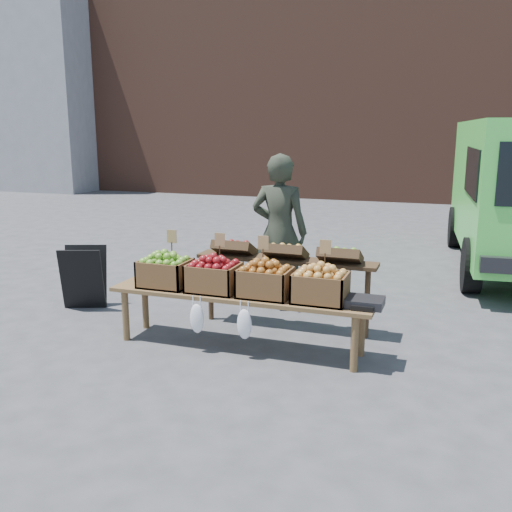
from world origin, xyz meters
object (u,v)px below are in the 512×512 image
(back_table, at_px, (285,283))
(crate_golden_apples, at_px, (165,273))
(chalkboard_sign, at_px, (84,277))
(crate_green_apples, at_px, (320,288))
(vendor, at_px, (279,232))
(crate_russet_pears, at_px, (214,278))
(crate_red_apples, at_px, (265,282))
(display_bench, at_px, (239,321))
(weighing_scale, at_px, (365,302))

(back_table, height_order, crate_golden_apples, back_table)
(chalkboard_sign, relative_size, crate_green_apples, 1.56)
(vendor, relative_size, crate_golden_apples, 3.80)
(crate_russet_pears, xyz_separation_m, crate_red_apples, (0.55, 0.00, 0.00))
(display_bench, relative_size, weighing_scale, 7.94)
(crate_red_apples, height_order, weighing_scale, crate_red_apples)
(display_bench, relative_size, crate_green_apples, 5.40)
(chalkboard_sign, distance_m, crate_russet_pears, 2.13)
(crate_red_apples, bearing_deg, crate_russet_pears, 180.00)
(crate_red_apples, bearing_deg, crate_golden_apples, 180.00)
(chalkboard_sign, bearing_deg, crate_green_apples, -31.47)
(crate_russet_pears, relative_size, crate_green_apples, 1.00)
(vendor, bearing_deg, crate_green_apples, 118.69)
(vendor, height_order, back_table, vendor)
(vendor, distance_m, display_bench, 1.59)
(chalkboard_sign, relative_size, crate_russet_pears, 1.56)
(crate_red_apples, distance_m, weighing_scale, 0.98)
(crate_russet_pears, bearing_deg, back_table, 53.15)
(back_table, bearing_deg, chalkboard_sign, -177.27)
(crate_red_apples, bearing_deg, display_bench, 180.00)
(crate_green_apples, relative_size, weighing_scale, 1.47)
(display_bench, relative_size, crate_red_apples, 5.40)
(display_bench, bearing_deg, crate_green_apples, 0.00)
(vendor, xyz_separation_m, weighing_scale, (1.28, -1.44, -0.34))
(crate_russet_pears, bearing_deg, crate_green_apples, 0.00)
(crate_red_apples, bearing_deg, chalkboard_sign, 166.88)
(chalkboard_sign, bearing_deg, weighing_scale, -30.19)
(crate_green_apples, distance_m, weighing_scale, 0.44)
(crate_golden_apples, height_order, crate_red_apples, same)
(crate_golden_apples, bearing_deg, crate_green_apples, 0.00)
(weighing_scale, bearing_deg, crate_green_apples, 180.00)
(crate_golden_apples, relative_size, crate_red_apples, 1.00)
(chalkboard_sign, bearing_deg, crate_russet_pears, -37.13)
(chalkboard_sign, height_order, crate_red_apples, crate_red_apples)
(back_table, distance_m, weighing_scale, 1.22)
(weighing_scale, bearing_deg, crate_red_apples, 180.00)
(vendor, relative_size, display_bench, 0.70)
(vendor, relative_size, crate_russet_pears, 3.80)
(chalkboard_sign, distance_m, display_bench, 2.37)
(crate_russet_pears, xyz_separation_m, crate_green_apples, (1.10, 0.00, 0.00))
(chalkboard_sign, xyz_separation_m, weighing_scale, (3.54, -0.60, 0.22))
(crate_red_apples, bearing_deg, weighing_scale, 0.00)
(chalkboard_sign, relative_size, back_table, 0.37)
(crate_red_apples, bearing_deg, crate_green_apples, 0.00)
(weighing_scale, bearing_deg, display_bench, 180.00)
(crate_red_apples, xyz_separation_m, weighing_scale, (0.97, 0.00, -0.10))
(weighing_scale, bearing_deg, vendor, 131.64)
(crate_green_apples, bearing_deg, vendor, 120.73)
(back_table, bearing_deg, vendor, 112.36)
(vendor, distance_m, crate_green_apples, 1.69)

